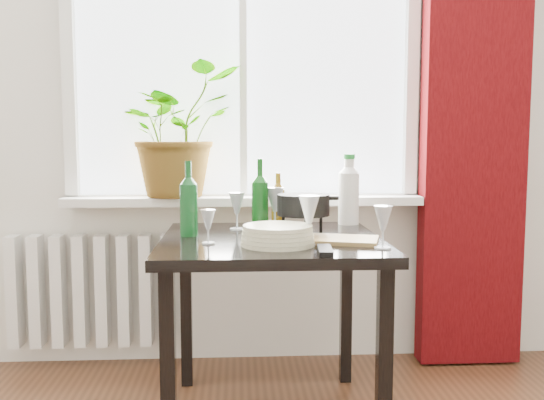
{
  "coord_description": "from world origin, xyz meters",
  "views": [
    {
      "loc": [
        -0.03,
        -0.78,
        1.13
      ],
      "look_at": [
        0.1,
        1.55,
        0.89
      ],
      "focal_mm": 40.0,
      "sensor_mm": 36.0,
      "label": 1
    }
  ],
  "objects": [
    {
      "name": "wine_bottle_left",
      "position": [
        -0.22,
        1.61,
        0.89
      ],
      "size": [
        0.09,
        0.09,
        0.3
      ],
      "primitive_type": null,
      "rotation": [
        0.0,
        0.0,
        -0.39
      ],
      "color": "#0D4318",
      "rests_on": "table"
    },
    {
      "name": "plate_stack",
      "position": [
        0.11,
        1.38,
        0.78
      ],
      "size": [
        0.32,
        0.32,
        0.07
      ],
      "primitive_type": "cylinder",
      "rotation": [
        0.0,
        0.0,
        0.24
      ],
      "color": "beige",
      "rests_on": "table"
    },
    {
      "name": "tv_remote",
      "position": [
        0.26,
        1.23,
        0.75
      ],
      "size": [
        0.06,
        0.16,
        0.02
      ],
      "primitive_type": "cube",
      "rotation": [
        0.0,
        0.0,
        -0.08
      ],
      "color": "black",
      "rests_on": "table"
    },
    {
      "name": "wine_bottle_right",
      "position": [
        0.06,
        1.74,
        0.89
      ],
      "size": [
        0.08,
        0.08,
        0.3
      ],
      "primitive_type": null,
      "rotation": [
        0.0,
        0.0,
        0.17
      ],
      "color": "#0D4612",
      "rests_on": "table"
    },
    {
      "name": "potted_plant",
      "position": [
        -0.32,
        2.15,
        1.16
      ],
      "size": [
        0.75,
        0.75,
        0.63
      ],
      "primitive_type": "imported",
      "rotation": [
        0.0,
        0.0,
        0.76
      ],
      "color": "#256C1C",
      "rests_on": "windowsill"
    },
    {
      "name": "window",
      "position": [
        0.0,
        2.22,
        1.6
      ],
      "size": [
        1.72,
        0.08,
        1.62
      ],
      "color": "white",
      "rests_on": "ground"
    },
    {
      "name": "bottle_amber",
      "position": [
        0.15,
        1.83,
        0.86
      ],
      "size": [
        0.07,
        0.07,
        0.24
      ],
      "primitive_type": null,
      "rotation": [
        0.0,
        0.0,
        0.23
      ],
      "color": "#67440B",
      "rests_on": "table"
    },
    {
      "name": "curtain",
      "position": [
        1.12,
        2.12,
        1.3
      ],
      "size": [
        0.5,
        0.12,
        2.56
      ],
      "color": "#390507",
      "rests_on": "ground"
    },
    {
      "name": "wineglass_back_center",
      "position": [
        0.13,
        1.77,
        0.83
      ],
      "size": [
        0.1,
        0.1,
        0.18
      ],
      "primitive_type": null,
      "rotation": [
        0.0,
        0.0,
        0.31
      ],
      "color": "#B4BCC2",
      "rests_on": "table"
    },
    {
      "name": "table",
      "position": [
        0.1,
        1.55,
        0.65
      ],
      "size": [
        0.85,
        0.85,
        0.74
      ],
      "color": "black",
      "rests_on": "ground"
    },
    {
      "name": "fondue_pot",
      "position": [
        0.23,
        1.61,
        0.82
      ],
      "size": [
        0.29,
        0.26,
        0.16
      ],
      "primitive_type": null,
      "rotation": [
        0.0,
        0.0,
        0.25
      ],
      "color": "black",
      "rests_on": "table"
    },
    {
      "name": "cutting_board",
      "position": [
        0.34,
        1.44,
        0.75
      ],
      "size": [
        0.33,
        0.26,
        0.02
      ],
      "primitive_type": "cube",
      "rotation": [
        0.0,
        0.0,
        -0.28
      ],
      "color": "#9D7F46",
      "rests_on": "table"
    },
    {
      "name": "wineglass_front_right",
      "position": [
        0.23,
        1.39,
        0.83
      ],
      "size": [
        0.1,
        0.1,
        0.18
      ],
      "primitive_type": null,
      "rotation": [
        0.0,
        0.0,
        -0.28
      ],
      "color": "silver",
      "rests_on": "table"
    },
    {
      "name": "wineglass_back_left",
      "position": [
        -0.03,
        1.76,
        0.82
      ],
      "size": [
        0.09,
        0.09,
        0.16
      ],
      "primitive_type": null,
      "rotation": [
        0.0,
        0.0,
        -0.39
      ],
      "color": "silver",
      "rests_on": "table"
    },
    {
      "name": "radiator",
      "position": [
        -0.75,
        2.18,
        0.38
      ],
      "size": [
        0.8,
        0.1,
        0.55
      ],
      "color": "silver",
      "rests_on": "ground"
    },
    {
      "name": "wineglass_front_left",
      "position": [
        -0.14,
        1.42,
        0.8
      ],
      "size": [
        0.07,
        0.07,
        0.13
      ],
      "primitive_type": null,
      "rotation": [
        0.0,
        0.0,
        -0.41
      ],
      "color": "#B3BCC0",
      "rests_on": "table"
    },
    {
      "name": "cleaning_bottle",
      "position": [
        0.47,
        1.9,
        0.9
      ],
      "size": [
        0.1,
        0.1,
        0.33
      ],
      "primitive_type": null,
      "rotation": [
        0.0,
        0.0,
        -0.13
      ],
      "color": "silver",
      "rests_on": "table"
    },
    {
      "name": "windowsill",
      "position": [
        0.0,
        2.15,
        0.82
      ],
      "size": [
        1.72,
        0.2,
        0.04
      ],
      "color": "white",
      "rests_on": "ground"
    },
    {
      "name": "wineglass_far_right",
      "position": [
        0.48,
        1.29,
        0.82
      ],
      "size": [
        0.08,
        0.08,
        0.16
      ],
      "primitive_type": null,
      "rotation": [
        0.0,
        0.0,
        -0.33
      ],
      "color": "silver",
      "rests_on": "table"
    }
  ]
}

